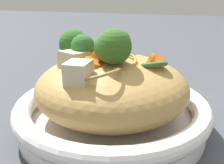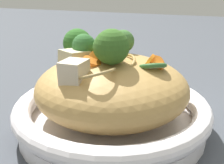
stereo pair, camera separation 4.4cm
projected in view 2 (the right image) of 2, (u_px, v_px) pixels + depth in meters
The scene contains 8 objects.
ground_plane at pixel (112, 128), 0.47m from camera, with size 3.00×3.00×0.00m, color #3E4249.
serving_bowl at pixel (112, 113), 0.46m from camera, with size 0.30×0.30×0.05m.
noodle_heap at pixel (112, 88), 0.45m from camera, with size 0.23×0.23×0.10m.
broccoli_florets at pixel (96, 46), 0.45m from camera, with size 0.15×0.14×0.08m.
carrot_coins at pixel (119, 62), 0.42m from camera, with size 0.11×0.07×0.03m.
zucchini_slices at pixel (132, 58), 0.47m from camera, with size 0.13×0.14×0.03m.
chicken_chunks at pixel (74, 65), 0.40m from camera, with size 0.06×0.09×0.03m.
chopsticks_pair at pixel (104, 68), 0.77m from camera, with size 0.20×0.15×0.01m.
Camera 2 is at (0.13, -0.40, 0.23)m, focal length 46.96 mm.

